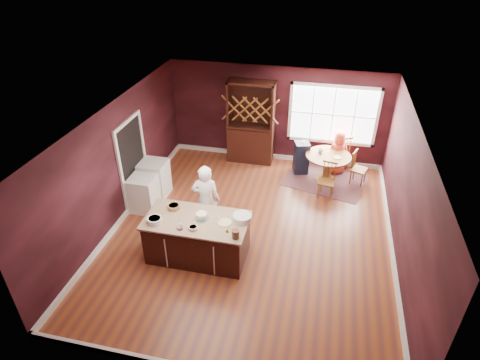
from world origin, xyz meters
name	(u,v)px	position (x,y,z in m)	size (l,w,h in m)	color
room_shell	(252,180)	(0.00, 0.00, 1.35)	(7.00, 7.00, 7.00)	brown
window	(333,115)	(1.50, 3.47, 1.50)	(2.36, 0.10, 1.66)	white
doorway	(133,164)	(-2.97, 0.60, 1.02)	(0.08, 1.26, 2.13)	white
kitchen_island	(198,239)	(-0.90, -0.99, 0.44)	(2.02, 1.06, 0.92)	#34150D
dining_table	(328,163)	(1.51, 2.55, 0.53)	(1.17, 1.17, 0.75)	brown
baker	(206,200)	(-0.95, -0.20, 0.83)	(0.61, 0.40, 1.66)	white
layer_cake	(202,216)	(-0.81, -0.94, 0.98)	(0.30, 0.30, 0.12)	white
bowl_blue	(155,220)	(-1.64, -1.26, 0.97)	(0.28, 0.28, 0.11)	silver
bowl_yellow	(174,207)	(-1.45, -0.76, 0.97)	(0.24, 0.24, 0.09)	#A98E48
bowl_pink	(180,228)	(-1.11, -1.34, 0.94)	(0.13, 0.13, 0.05)	white
bowl_olive	(193,228)	(-0.86, -1.29, 0.95)	(0.17, 0.17, 0.06)	beige
drinking_glass	(219,220)	(-0.44, -1.00, 0.99)	(0.07, 0.07, 0.15)	white
dinner_plate	(225,223)	(-0.34, -0.97, 0.93)	(0.27, 0.27, 0.02)	beige
white_tub	(242,218)	(-0.03, -0.82, 0.98)	(0.37, 0.37, 0.13)	silver
stoneware_crock	(235,234)	(-0.03, -1.35, 1.01)	(0.14, 0.14, 0.17)	brown
toy_figurine	(227,230)	(-0.22, -1.23, 0.96)	(0.05, 0.05, 0.08)	yellow
rug	(325,180)	(1.51, 2.55, 0.01)	(2.01, 1.55, 0.01)	brown
chair_east	(359,168)	(2.32, 2.58, 0.46)	(0.39, 0.37, 0.93)	brown
chair_south	(327,180)	(1.53, 1.77, 0.47)	(0.39, 0.37, 0.93)	brown
chair_north	(341,151)	(1.83, 3.34, 0.51)	(0.43, 0.41, 1.02)	brown
seated_woman	(338,153)	(1.75, 3.04, 0.60)	(0.59, 0.38, 1.21)	#E24830
high_chair	(301,157)	(0.80, 2.84, 0.46)	(0.37, 0.37, 0.93)	#1E233B
toddler	(301,144)	(0.76, 2.90, 0.81)	(0.18, 0.14, 0.26)	#8CA5BF
table_plate	(337,157)	(1.73, 2.48, 0.76)	(0.21, 0.21, 0.02)	beige
table_cup	(320,151)	(1.29, 2.67, 0.80)	(0.13, 0.13, 0.10)	white
hutch	(251,123)	(-0.68, 3.22, 1.17)	(1.27, 0.53, 2.34)	black
washer	(144,194)	(-2.64, 0.28, 0.43)	(0.59, 0.57, 0.86)	white
dryer	(155,179)	(-2.64, 0.92, 0.46)	(0.64, 0.61, 0.92)	white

